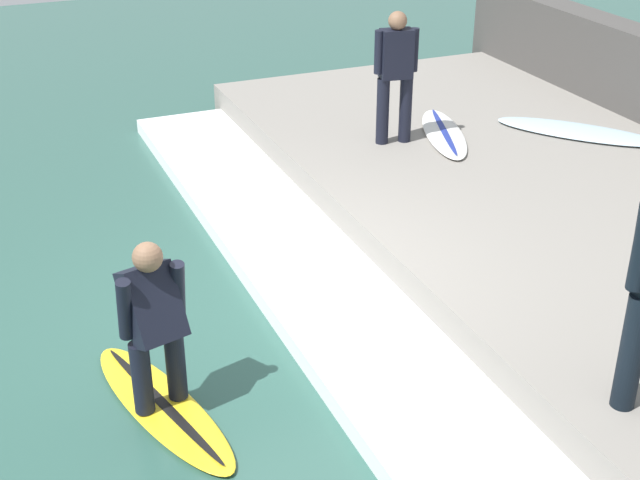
{
  "coord_description": "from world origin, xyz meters",
  "views": [
    {
      "loc": [
        -2.17,
        -6.31,
        4.21
      ],
      "look_at": [
        0.49,
        0.0,
        0.7
      ],
      "focal_mm": 50.0,
      "sensor_mm": 36.0,
      "label": 1
    }
  ],
  "objects_px": {
    "surfboard_riding": "(162,406)",
    "surfboard_waiting_far": "(444,133)",
    "surfer_riding": "(154,318)",
    "surfboard_spare": "(578,131)",
    "surfer_waiting_far": "(396,70)"
  },
  "relations": [
    {
      "from": "surfer_riding",
      "to": "surfer_waiting_far",
      "type": "height_order",
      "value": "surfer_waiting_far"
    },
    {
      "from": "surfer_riding",
      "to": "surfboard_spare",
      "type": "distance_m",
      "value": 6.43
    },
    {
      "from": "surfboard_riding",
      "to": "surfboard_waiting_far",
      "type": "relative_size",
      "value": 1.11
    },
    {
      "from": "surfboard_waiting_far",
      "to": "surfer_riding",
      "type": "bearing_deg",
      "value": -142.69
    },
    {
      "from": "surfboard_waiting_far",
      "to": "surfboard_spare",
      "type": "relative_size",
      "value": 0.93
    },
    {
      "from": "surfer_waiting_far",
      "to": "surfboard_riding",
      "type": "bearing_deg",
      "value": -137.53
    },
    {
      "from": "surfboard_riding",
      "to": "surfer_waiting_far",
      "type": "distance_m",
      "value": 5.09
    },
    {
      "from": "surfer_riding",
      "to": "surfer_waiting_far",
      "type": "distance_m",
      "value": 4.95
    },
    {
      "from": "surfboard_riding",
      "to": "surfboard_waiting_far",
      "type": "distance_m",
      "value": 5.41
    },
    {
      "from": "surfboard_riding",
      "to": "surfer_waiting_far",
      "type": "relative_size",
      "value": 1.29
    },
    {
      "from": "surfer_riding",
      "to": "surfer_waiting_far",
      "type": "relative_size",
      "value": 0.88
    },
    {
      "from": "surfer_riding",
      "to": "surfboard_waiting_far",
      "type": "relative_size",
      "value": 0.77
    },
    {
      "from": "surfer_riding",
      "to": "surfboard_spare",
      "type": "relative_size",
      "value": 0.71
    },
    {
      "from": "surfer_waiting_far",
      "to": "surfer_riding",
      "type": "bearing_deg",
      "value": -137.53
    },
    {
      "from": "surfer_waiting_far",
      "to": "surfboard_spare",
      "type": "distance_m",
      "value": 2.43
    }
  ]
}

